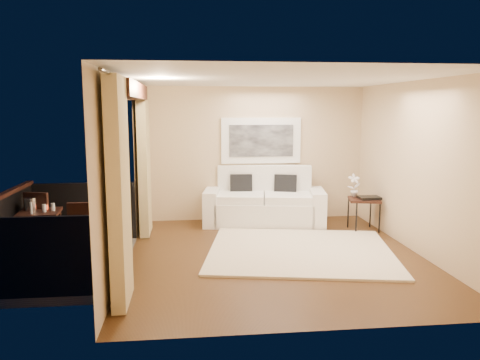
{
  "coord_description": "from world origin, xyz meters",
  "views": [
    {
      "loc": [
        -1.31,
        -6.91,
        2.27
      ],
      "look_at": [
        -0.45,
        0.98,
        1.05
      ],
      "focal_mm": 35.0,
      "sensor_mm": 36.0,
      "label": 1
    }
  ],
  "objects": [
    {
      "name": "artwork",
      "position": [
        0.15,
        2.46,
        1.62
      ],
      "size": [
        1.62,
        0.07,
        0.92
      ],
      "color": "white",
      "rests_on": "room_shell"
    },
    {
      "name": "side_table",
      "position": [
        1.93,
        1.35,
        0.54
      ],
      "size": [
        0.66,
        0.66,
        0.6
      ],
      "rotation": [
        0.0,
        0.0,
        -0.23
      ],
      "color": "black",
      "rests_on": "floor"
    },
    {
      "name": "glass_a",
      "position": [
        -3.52,
        0.35,
        0.76
      ],
      "size": [
        0.06,
        0.06,
        0.12
      ],
      "primitive_type": "cylinder",
      "color": "white",
      "rests_on": "bistro_table"
    },
    {
      "name": "balcony",
      "position": [
        -3.31,
        0.0,
        0.18
      ],
      "size": [
        1.81,
        2.6,
        1.17
      ],
      "color": "#605B56",
      "rests_on": "ground"
    },
    {
      "name": "ice_bucket",
      "position": [
        -3.76,
        0.48,
        0.8
      ],
      "size": [
        0.18,
        0.18,
        0.2
      ],
      "primitive_type": "cylinder",
      "color": "silver",
      "rests_on": "bistro_table"
    },
    {
      "name": "rug",
      "position": [
        0.43,
        0.15,
        0.02
      ],
      "size": [
        3.28,
        2.99,
        0.04
      ],
      "primitive_type": "cube",
      "rotation": [
        0.0,
        0.0,
        -0.18
      ],
      "color": "#F9E9C8",
      "rests_on": "floor"
    },
    {
      "name": "balcony_chair_far",
      "position": [
        -3.69,
        0.71,
        0.56
      ],
      "size": [
        0.52,
        0.53,
        0.96
      ],
      "rotation": [
        0.0,
        0.0,
        2.83
      ],
      "color": "black",
      "rests_on": "balcony"
    },
    {
      "name": "vase",
      "position": [
        -3.67,
        0.23,
        0.79
      ],
      "size": [
        0.04,
        0.04,
        0.18
      ],
      "primitive_type": "cylinder",
      "color": "white",
      "rests_on": "bistro_table"
    },
    {
      "name": "room_shell",
      "position": [
        -2.13,
        0.0,
        2.52
      ],
      "size": [
        5.0,
        6.4,
        5.0
      ],
      "color": "white",
      "rests_on": "ground"
    },
    {
      "name": "balcony_chair_near",
      "position": [
        -2.77,
        -0.5,
        0.57
      ],
      "size": [
        0.43,
        0.43,
        0.99
      ],
      "rotation": [
        0.0,
        0.0,
        -0.01
      ],
      "color": "black",
      "rests_on": "balcony"
    },
    {
      "name": "bistro_table",
      "position": [
        -3.62,
        0.41,
        0.62
      ],
      "size": [
        0.65,
        0.65,
        0.7
      ],
      "rotation": [
        0.0,
        0.0,
        0.1
      ],
      "color": "black",
      "rests_on": "balcony"
    },
    {
      "name": "curtains",
      "position": [
        -2.11,
        0.0,
        1.34
      ],
      "size": [
        0.16,
        4.8,
        2.64
      ],
      "color": "#D2BD81",
      "rests_on": "ground"
    },
    {
      "name": "floor",
      "position": [
        0.0,
        0.0,
        0.0
      ],
      "size": [
        5.0,
        5.0,
        0.0
      ],
      "primitive_type": "plane",
      "color": "#4E3117",
      "rests_on": "ground"
    },
    {
      "name": "tray",
      "position": [
        2.01,
        1.29,
        0.63
      ],
      "size": [
        0.38,
        0.28,
        0.05
      ],
      "primitive_type": "cube",
      "rotation": [
        0.0,
        0.0,
        0.01
      ],
      "color": "black",
      "rests_on": "side_table"
    },
    {
      "name": "sofa",
      "position": [
        0.16,
        2.1,
        0.4
      ],
      "size": [
        2.46,
        1.35,
        1.12
      ],
      "rotation": [
        0.0,
        0.0,
        -0.16
      ],
      "color": "white",
      "rests_on": "floor"
    },
    {
      "name": "orchid",
      "position": [
        1.78,
        1.51,
        0.82
      ],
      "size": [
        0.24,
        0.17,
        0.45
      ],
      "primitive_type": "imported",
      "rotation": [
        0.0,
        0.0,
        0.06
      ],
      "color": "white",
      "rests_on": "side_table"
    },
    {
      "name": "candle",
      "position": [
        -3.55,
        0.55,
        0.74
      ],
      "size": [
        0.06,
        0.06,
        0.07
      ],
      "primitive_type": "cylinder",
      "color": "#F23915",
      "rests_on": "bistro_table"
    },
    {
      "name": "glass_b",
      "position": [
        -3.41,
        0.43,
        0.76
      ],
      "size": [
        0.06,
        0.06,
        0.12
      ],
      "primitive_type": "cylinder",
      "color": "white",
      "rests_on": "bistro_table"
    }
  ]
}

